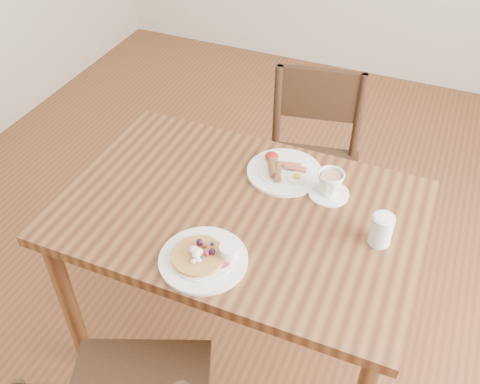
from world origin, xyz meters
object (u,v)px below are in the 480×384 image
at_px(dining_table, 240,229).
at_px(teacup_saucer, 330,185).
at_px(pancake_plate, 205,257).
at_px(chair_far, 311,162).
at_px(breakfast_plate, 283,171).
at_px(water_glass, 381,230).

height_order(dining_table, teacup_saucer, teacup_saucer).
bearing_deg(dining_table, pancake_plate, -91.44).
height_order(dining_table, chair_far, chair_far).
bearing_deg(breakfast_plate, water_glass, -28.03).
bearing_deg(teacup_saucer, chair_far, 111.43).
xyz_separation_m(chair_far, teacup_saucer, (0.19, -0.48, 0.30)).
relative_size(dining_table, pancake_plate, 4.44).
distance_m(pancake_plate, water_glass, 0.55).
relative_size(pancake_plate, breakfast_plate, 1.00).
bearing_deg(breakfast_plate, teacup_saucer, -14.93).
relative_size(dining_table, teacup_saucer, 8.57).
bearing_deg(dining_table, breakfast_plate, 72.54).
bearing_deg(teacup_saucer, pancake_plate, -120.76).
relative_size(pancake_plate, teacup_saucer, 1.93).
relative_size(pancake_plate, water_glass, 2.57).
distance_m(pancake_plate, teacup_saucer, 0.51).
height_order(chair_far, pancake_plate, chair_far).
relative_size(breakfast_plate, teacup_saucer, 1.93).
bearing_deg(water_glass, pancake_plate, -148.92).
distance_m(chair_far, pancake_plate, 0.96).
xyz_separation_m(chair_far, breakfast_plate, (0.01, -0.43, 0.27)).
relative_size(chair_far, teacup_saucer, 6.29).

